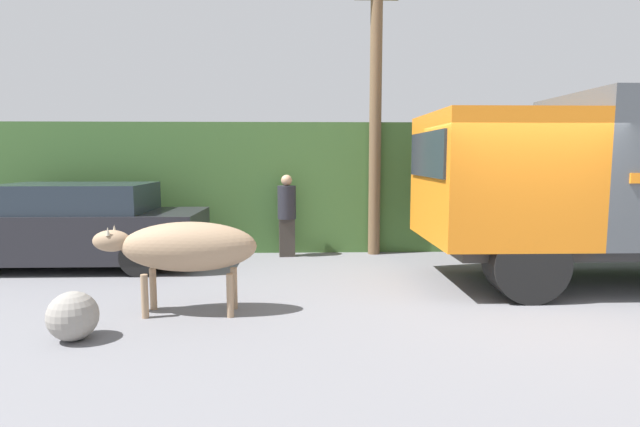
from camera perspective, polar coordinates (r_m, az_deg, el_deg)
ground_plane at (r=7.82m, az=21.94°, el=-9.17°), size 60.00×60.00×0.00m
hillside_embankment at (r=13.49m, az=11.52°, el=3.56°), size 32.00×5.14×2.77m
brown_cow at (r=6.71m, az=-15.11°, el=-3.76°), size 2.11×0.65×1.21m
parked_suv at (r=10.30m, az=-26.41°, el=-1.37°), size 4.76×1.75×1.56m
pedestrian_on_hill at (r=10.25m, az=-3.81°, el=0.14°), size 0.41×0.41×1.68m
utility_pole at (r=10.55m, az=6.36°, el=12.13°), size 0.90×0.25×5.97m
roadside_rock at (r=6.33m, az=-26.41°, el=-10.46°), size 0.55×0.55×0.55m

